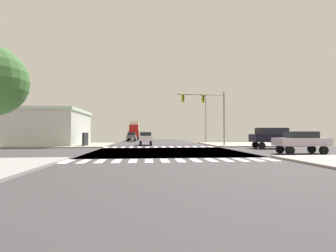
% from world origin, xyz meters
% --- Properties ---
extents(ground, '(90.00, 90.00, 0.05)m').
position_xyz_m(ground, '(0.00, 0.00, -0.03)').
color(ground, '#373336').
extents(sidewalk_corner_ne, '(12.00, 12.00, 0.14)m').
position_xyz_m(sidewalk_corner_ne, '(13.00, 12.00, 0.07)').
color(sidewalk_corner_ne, gray).
rests_on(sidewalk_corner_ne, ground).
extents(sidewalk_corner_nw, '(12.00, 12.00, 0.14)m').
position_xyz_m(sidewalk_corner_nw, '(-13.00, 12.00, 0.07)').
color(sidewalk_corner_nw, gray).
rests_on(sidewalk_corner_nw, ground).
extents(crosswalk_near, '(13.50, 2.00, 0.01)m').
position_xyz_m(crosswalk_near, '(-0.25, -7.30, 0.00)').
color(crosswalk_near, white).
rests_on(crosswalk_near, ground).
extents(crosswalk_far, '(13.50, 2.00, 0.01)m').
position_xyz_m(crosswalk_far, '(-0.25, 7.30, 0.00)').
color(crosswalk_far, white).
rests_on(crosswalk_far, ground).
extents(traffic_signal_mast, '(6.27, 0.55, 7.15)m').
position_xyz_m(traffic_signal_mast, '(5.89, 7.71, 5.26)').
color(traffic_signal_mast, gray).
rests_on(traffic_signal_mast, ground).
extents(street_lamp, '(1.78, 0.32, 8.33)m').
position_xyz_m(street_lamp, '(8.06, 17.61, 4.96)').
color(street_lamp, gray).
rests_on(street_lamp, ground).
extents(bank_building, '(12.43, 10.84, 5.11)m').
position_xyz_m(bank_building, '(-16.58, 13.37, 2.56)').
color(bank_building, silver).
rests_on(bank_building, ground).
extents(sedan_nearside_1, '(4.30, 1.80, 1.88)m').
position_xyz_m(sedan_nearside_1, '(11.08, -3.50, 1.12)').
color(sedan_nearside_1, black).
rests_on(sedan_nearside_1, ground).
extents(sedan_crossing_2, '(1.80, 4.30, 1.88)m').
position_xyz_m(sedan_crossing_2, '(-5.00, 27.94, 1.12)').
color(sedan_crossing_2, black).
rests_on(sedan_crossing_2, ground).
extents(suv_trailing_2, '(4.60, 1.96, 2.34)m').
position_xyz_m(suv_trailing_2, '(12.35, 3.50, 1.39)').
color(suv_trailing_2, black).
rests_on(suv_trailing_2, ground).
extents(box_truck_middle_2, '(2.40, 7.20, 4.85)m').
position_xyz_m(box_truck_middle_2, '(-5.00, 39.12, 2.56)').
color(box_truck_middle_2, black).
rests_on(box_truck_middle_2, ground).
extents(sedan_outer_3, '(1.80, 4.30, 1.88)m').
position_xyz_m(sedan_outer_3, '(-2.00, 11.91, 1.12)').
color(sedan_outer_3, black).
rests_on(sedan_outer_3, ground).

